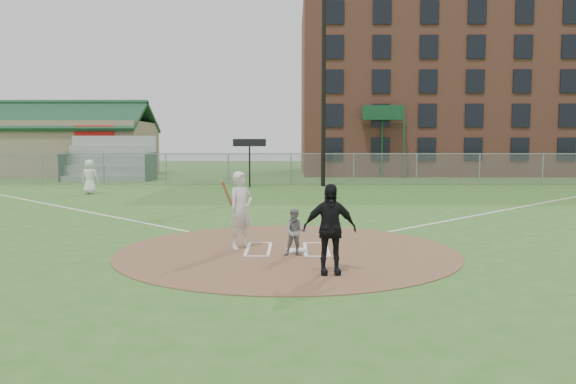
{
  "coord_description": "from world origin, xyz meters",
  "views": [
    {
      "loc": [
        0.15,
        -13.75,
        2.68
      ],
      "look_at": [
        0.0,
        2.0,
        1.3
      ],
      "focal_mm": 35.0,
      "sensor_mm": 36.0,
      "label": 1
    }
  ],
  "objects_px": {
    "home_plate": "(297,250)",
    "catcher": "(295,232)",
    "batter_at_plate": "(241,210)",
    "ondeck_player": "(90,177)",
    "umpire": "(330,229)"
  },
  "relations": [
    {
      "from": "umpire",
      "to": "home_plate",
      "type": "bearing_deg",
      "value": 101.73
    },
    {
      "from": "ondeck_player",
      "to": "umpire",
      "type": "bearing_deg",
      "value": 125.23
    },
    {
      "from": "umpire",
      "to": "batter_at_plate",
      "type": "height_order",
      "value": "batter_at_plate"
    },
    {
      "from": "batter_at_plate",
      "to": "catcher",
      "type": "bearing_deg",
      "value": -33.73
    },
    {
      "from": "home_plate",
      "to": "catcher",
      "type": "relative_size",
      "value": 0.42
    },
    {
      "from": "catcher",
      "to": "batter_at_plate",
      "type": "distance_m",
      "value": 1.7
    },
    {
      "from": "home_plate",
      "to": "catcher",
      "type": "xyz_separation_m",
      "value": [
        -0.04,
        -0.57,
        0.54
      ]
    },
    {
      "from": "catcher",
      "to": "umpire",
      "type": "distance_m",
      "value": 1.99
    },
    {
      "from": "ondeck_player",
      "to": "batter_at_plate",
      "type": "distance_m",
      "value": 17.93
    },
    {
      "from": "ondeck_player",
      "to": "batter_at_plate",
      "type": "bearing_deg",
      "value": 124.39
    },
    {
      "from": "home_plate",
      "to": "batter_at_plate",
      "type": "relative_size",
      "value": 0.24
    },
    {
      "from": "catcher",
      "to": "umpire",
      "type": "relative_size",
      "value": 0.61
    },
    {
      "from": "umpire",
      "to": "batter_at_plate",
      "type": "xyz_separation_m",
      "value": [
        -2.06,
        2.75,
        0.05
      ]
    },
    {
      "from": "catcher",
      "to": "batter_at_plate",
      "type": "height_order",
      "value": "batter_at_plate"
    },
    {
      "from": "ondeck_player",
      "to": "batter_at_plate",
      "type": "relative_size",
      "value": 0.93
    }
  ]
}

